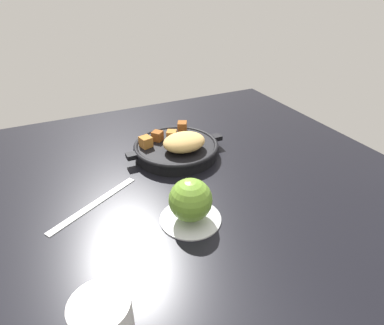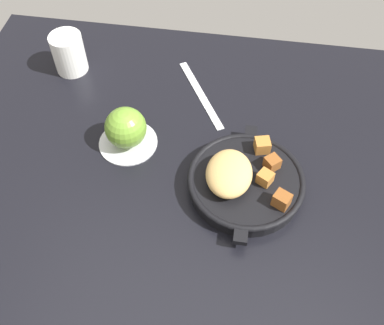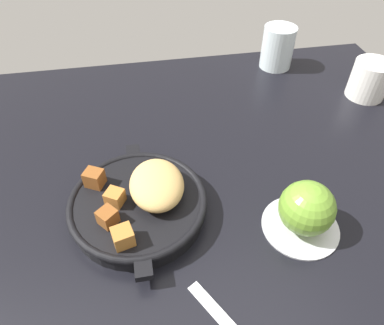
{
  "view_description": "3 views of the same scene",
  "coord_description": "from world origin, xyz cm",
  "views": [
    {
      "loc": [
        29.45,
        53.78,
        41.52
      ],
      "look_at": [
        3.19,
        -1.88,
        4.45
      ],
      "focal_mm": 30.04,
      "sensor_mm": 36.0,
      "label": 1
    },
    {
      "loc": [
        -46.41,
        -11.1,
        71.63
      ],
      "look_at": [
        0.81,
        -3.82,
        7.68
      ],
      "focal_mm": 42.47,
      "sensor_mm": 36.0,
      "label": 2
    },
    {
      "loc": [
        37.58,
        -11.52,
        45.15
      ],
      "look_at": [
        0.16,
        -4.78,
        7.82
      ],
      "focal_mm": 32.61,
      "sensor_mm": 36.0,
      "label": 3
    }
  ],
  "objects": [
    {
      "name": "ground_plane",
      "position": [
        0.0,
        0.0,
        -1.2
      ],
      "size": [
        94.19,
        102.02,
        2.4
      ],
      "primitive_type": "cube",
      "color": "black"
    },
    {
      "name": "cast_iron_skillet",
      "position": [
        2.0,
        -13.37,
        2.49
      ],
      "size": [
        26.12,
        21.83,
        7.25
      ],
      "color": "black",
      "rests_on": "ground_plane"
    },
    {
      "name": "saucer_plate",
      "position": [
        9.4,
        10.63,
        0.3
      ],
      "size": [
        11.9,
        11.9,
        0.6
      ],
      "primitive_type": "cylinder",
      "color": "#B7BABF",
      "rests_on": "ground_plane"
    },
    {
      "name": "red_apple",
      "position": [
        9.4,
        10.63,
        4.73
      ],
      "size": [
        8.26,
        8.26,
        8.26
      ],
      "primitive_type": "sphere",
      "color": "olive",
      "rests_on": "saucer_plate"
    },
    {
      "name": "butter_knife",
      "position": [
        25.39,
        -1.98,
        0.18
      ],
      "size": [
        19.96,
        12.61,
        0.36
      ],
      "primitive_type": "cube",
      "rotation": [
        0.0,
        0.0,
        0.53
      ],
      "color": "silver",
      "rests_on": "ground_plane"
    }
  ]
}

